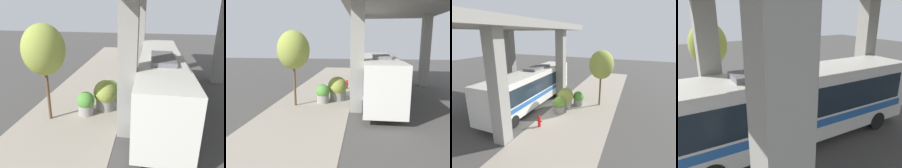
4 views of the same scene
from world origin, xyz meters
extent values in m
plane|color=#474442|center=(0.00, 0.00, 0.00)|extent=(80.00, 80.00, 0.00)
cube|color=gray|center=(-3.00, 0.00, 0.01)|extent=(6.00, 40.00, 0.02)
cube|color=gray|center=(0.50, -4.90, 3.80)|extent=(0.90, 0.90, 7.59)
cube|color=gray|center=(0.50, 4.90, 3.80)|extent=(0.90, 0.90, 7.59)
cube|color=gray|center=(7.50, -4.90, 3.80)|extent=(0.90, 0.90, 7.59)
cube|color=gray|center=(4.00, 0.00, 7.89)|extent=(9.40, 17.81, 0.60)
cube|color=silver|center=(2.25, -1.48, 2.02)|extent=(2.59, 12.90, 3.14)
cube|color=#19232D|center=(2.25, -1.48, 2.40)|extent=(2.63, 11.87, 1.38)
cube|color=#2659A5|center=(2.25, -1.48, 1.39)|extent=(2.63, 12.26, 0.38)
cube|color=slate|center=(2.25, -2.77, 3.71)|extent=(1.29, 3.23, 0.24)
cylinder|color=black|center=(1.04, 3.04, 0.50)|extent=(0.28, 1.00, 1.00)
cylinder|color=black|center=(3.46, 3.04, 0.50)|extent=(0.28, 1.00, 1.00)
cylinder|color=black|center=(1.04, -5.67, 0.50)|extent=(0.28, 1.00, 1.00)
cylinder|color=black|center=(3.46, -5.67, 0.50)|extent=(0.28, 1.00, 1.00)
cylinder|color=red|center=(-0.76, 2.21, 0.39)|extent=(0.23, 0.23, 0.78)
sphere|color=red|center=(-0.76, 2.21, 0.85)|extent=(0.22, 0.22, 0.22)
cylinder|color=red|center=(-0.93, 2.21, 0.51)|extent=(0.14, 0.10, 0.10)
cylinder|color=red|center=(-0.59, 2.21, 0.51)|extent=(0.14, 0.10, 0.10)
cylinder|color=gray|center=(-2.25, -3.17, 0.32)|extent=(0.98, 0.98, 0.65)
sphere|color=#4C8C38|center=(-2.25, -3.17, 0.95)|extent=(1.10, 1.10, 1.10)
sphere|color=#993F8C|center=(-2.12, -3.26, 0.78)|extent=(0.34, 0.34, 0.34)
cylinder|color=gray|center=(-1.19, -2.22, 0.38)|extent=(1.27, 1.27, 0.76)
sphere|color=olive|center=(-1.19, -2.22, 1.20)|extent=(1.59, 1.59, 1.59)
sphere|color=#993F8C|center=(-1.03, -2.34, 0.94)|extent=(0.44, 0.44, 0.44)
cylinder|color=gray|center=(-1.11, -0.80, 0.34)|extent=(1.05, 1.05, 0.69)
sphere|color=olive|center=(-1.11, -0.80, 0.99)|extent=(1.10, 1.10, 1.10)
sphere|color=orange|center=(-0.98, -0.91, 0.84)|extent=(0.37, 0.37, 0.37)
cylinder|color=brown|center=(-4.22, -4.11, 1.76)|extent=(0.18, 0.18, 3.53)
ellipsoid|color=olive|center=(-4.22, -4.11, 4.24)|extent=(2.38, 2.38, 2.85)
camera|label=1|loc=(1.53, -15.11, 6.53)|focal=35.00mm
camera|label=2|loc=(0.96, -19.82, 4.91)|focal=35.00mm
camera|label=3|loc=(-7.44, 12.97, 7.17)|focal=28.00mm
camera|label=4|loc=(10.54, -6.43, 6.14)|focal=35.00mm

